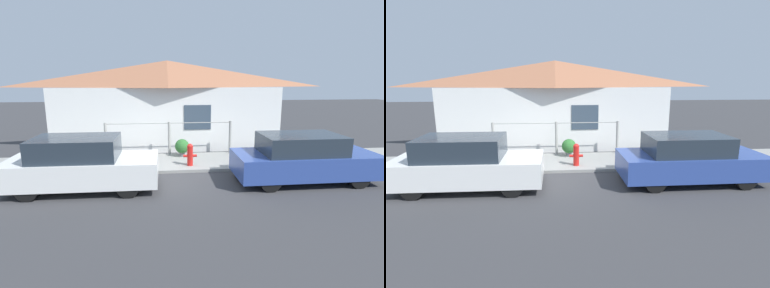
% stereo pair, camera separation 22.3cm
% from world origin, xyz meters
% --- Properties ---
extents(ground_plane, '(60.00, 60.00, 0.00)m').
position_xyz_m(ground_plane, '(0.00, 0.00, 0.00)').
color(ground_plane, '#38383A').
extents(sidewalk, '(24.00, 2.25, 0.10)m').
position_xyz_m(sidewalk, '(0.00, 1.12, 0.05)').
color(sidewalk, gray).
rests_on(sidewalk, ground_plane).
extents(house, '(9.84, 2.23, 3.75)m').
position_xyz_m(house, '(0.00, 3.73, 2.98)').
color(house, white).
rests_on(house, ground_plane).
extents(fence, '(4.90, 0.10, 1.28)m').
position_xyz_m(fence, '(0.00, 2.10, 0.80)').
color(fence, '#999993').
rests_on(fence, sidewalk).
extents(car_left, '(4.06, 1.69, 1.48)m').
position_xyz_m(car_left, '(-2.51, -1.13, 0.73)').
color(car_left, white).
rests_on(car_left, ground_plane).
extents(car_right, '(4.17, 1.69, 1.43)m').
position_xyz_m(car_right, '(3.86, -1.13, 0.71)').
color(car_right, '#2D4793').
rests_on(car_right, ground_plane).
extents(fire_hydrant, '(0.46, 0.21, 0.76)m').
position_xyz_m(fire_hydrant, '(0.65, 0.51, 0.50)').
color(fire_hydrant, red).
rests_on(fire_hydrant, sidewalk).
extents(potted_plant_near_hydrant, '(0.54, 0.54, 0.66)m').
position_xyz_m(potted_plant_near_hydrant, '(0.47, 1.75, 0.48)').
color(potted_plant_near_hydrant, slate).
rests_on(potted_plant_near_hydrant, sidewalk).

